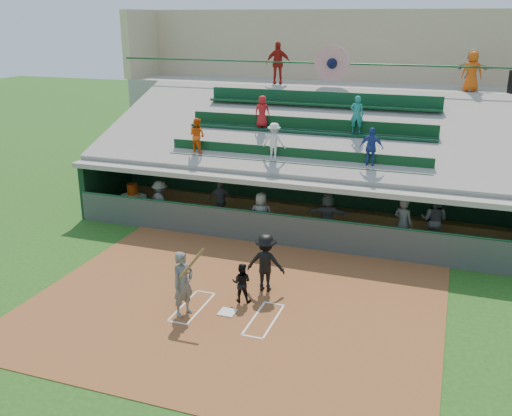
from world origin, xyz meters
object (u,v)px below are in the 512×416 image
(water_cooler, at_px, (132,189))
(catcher, at_px, (241,283))
(batter_at_plate, at_px, (183,284))
(white_table, at_px, (134,203))
(home_plate, at_px, (227,312))

(water_cooler, bearing_deg, catcher, -39.82)
(batter_at_plate, bearing_deg, white_table, 129.21)
(white_table, xyz_separation_m, water_cooler, (-0.06, 0.02, 0.57))
(batter_at_plate, height_order, white_table, batter_at_plate)
(batter_at_plate, bearing_deg, catcher, 45.73)
(batter_at_plate, distance_m, water_cooler, 8.90)
(home_plate, height_order, water_cooler, water_cooler)
(white_table, bearing_deg, catcher, -19.29)
(home_plate, relative_size, batter_at_plate, 0.22)
(home_plate, relative_size, white_table, 0.53)
(home_plate, relative_size, water_cooler, 1.03)
(batter_at_plate, bearing_deg, water_cooler, 129.43)
(water_cooler, bearing_deg, white_table, -19.85)
(batter_at_plate, distance_m, catcher, 1.70)
(catcher, distance_m, white_table, 8.81)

